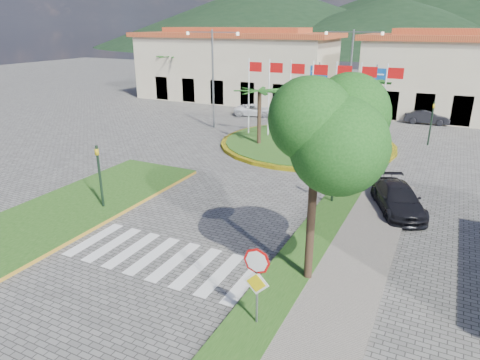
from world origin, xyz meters
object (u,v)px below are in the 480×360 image
at_px(car_side_right, 398,199).
at_px(roundabout_island, 307,143).
at_px(car_dark_b, 427,117).
at_px(car_dark_a, 307,111).
at_px(white_van, 255,110).
at_px(deciduous_tree, 316,136).
at_px(stop_sign, 257,275).

bearing_deg(car_side_right, roundabout_island, 105.74).
bearing_deg(car_dark_b, car_dark_a, 98.43).
bearing_deg(white_van, deciduous_tree, -167.10).
xyz_separation_m(car_dark_a, car_side_right, (10.53, -18.68, -0.01)).
xyz_separation_m(roundabout_island, stop_sign, (4.90, -20.04, 1.61)).
bearing_deg(car_side_right, car_dark_b, 67.74).
relative_size(roundabout_island, car_side_right, 2.86).
bearing_deg(car_side_right, white_van, 108.57).
bearing_deg(deciduous_tree, roundabout_island, 107.91).
bearing_deg(car_dark_a, car_side_right, -162.18).
bearing_deg(roundabout_island, white_van, 134.27).
relative_size(roundabout_island, deciduous_tree, 1.87).
bearing_deg(deciduous_tree, car_dark_a, 108.01).
height_order(roundabout_island, car_side_right, roundabout_island).
bearing_deg(car_side_right, deciduous_tree, -127.51).
bearing_deg(roundabout_island, car_dark_b, 57.78).
distance_m(stop_sign, car_dark_a, 30.34).
relative_size(deciduous_tree, car_dark_b, 1.81).
bearing_deg(white_van, car_dark_b, -92.12).
xyz_separation_m(car_dark_b, car_side_right, (0.15, -21.11, 0.03)).
relative_size(stop_sign, white_van, 0.67).
distance_m(roundabout_island, car_dark_a, 9.73).
distance_m(car_dark_a, car_side_right, 21.44).
distance_m(stop_sign, car_dark_b, 31.81).
bearing_deg(white_van, car_dark_a, -92.31).
bearing_deg(stop_sign, car_dark_a, 105.16).
distance_m(deciduous_tree, car_dark_b, 29.07).
xyz_separation_m(roundabout_island, car_dark_a, (-3.03, 9.23, 0.48)).
height_order(roundabout_island, white_van, roundabout_island).
height_order(stop_sign, deciduous_tree, deciduous_tree).
distance_m(deciduous_tree, white_van, 28.84).
bearing_deg(roundabout_island, car_side_right, -51.59).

